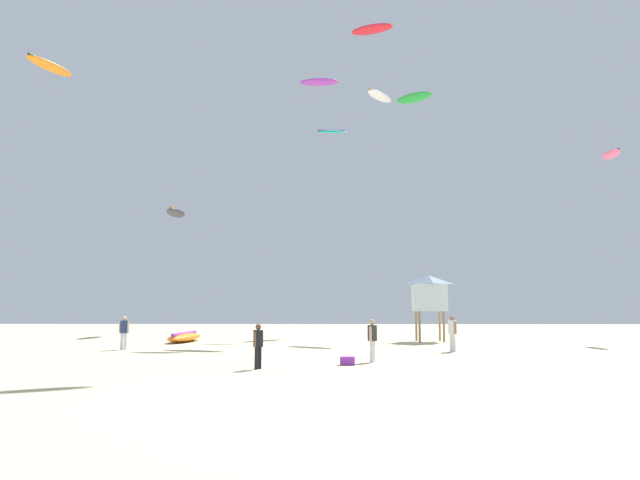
{
  "coord_description": "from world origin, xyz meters",
  "views": [
    {
      "loc": [
        0.69,
        -15.41,
        2.26
      ],
      "look_at": [
        0.0,
        21.65,
        6.18
      ],
      "focal_mm": 34.81,
      "sensor_mm": 36.0,
      "label": 1
    }
  ],
  "objects_px": {
    "kite_grounded_near": "(184,337)",
    "kite_aloft_5": "(50,66)",
    "person_right": "(452,331)",
    "kite_aloft_6": "(319,82)",
    "kite_aloft_8": "(611,154)",
    "lifeguard_tower": "(429,293)",
    "person_foreground": "(258,343)",
    "kite_aloft_0": "(176,213)",
    "person_midground": "(372,337)",
    "kite_aloft_3": "(380,96)",
    "cooler_box": "(347,361)",
    "kite_aloft_2": "(372,29)",
    "kite_aloft_4": "(332,131)",
    "person_left": "(124,330)",
    "kite_aloft_7": "(414,98)"
  },
  "relations": [
    {
      "from": "kite_grounded_near",
      "to": "kite_aloft_5",
      "type": "xyz_separation_m",
      "value": [
        -10.37,
        2.3,
        18.49
      ]
    },
    {
      "from": "person_right",
      "to": "kite_aloft_6",
      "type": "height_order",
      "value": "kite_aloft_6"
    },
    {
      "from": "person_right",
      "to": "kite_aloft_8",
      "type": "distance_m",
      "value": 21.04
    },
    {
      "from": "kite_grounded_near",
      "to": "lifeguard_tower",
      "type": "xyz_separation_m",
      "value": [
        15.38,
        0.74,
        2.76
      ]
    },
    {
      "from": "person_foreground",
      "to": "kite_aloft_0",
      "type": "relative_size",
      "value": 0.37
    },
    {
      "from": "kite_aloft_0",
      "to": "kite_aloft_6",
      "type": "xyz_separation_m",
      "value": [
        11.94,
        -7.67,
        8.19
      ]
    },
    {
      "from": "person_foreground",
      "to": "kite_aloft_5",
      "type": "distance_m",
      "value": 30.91
    },
    {
      "from": "person_midground",
      "to": "kite_aloft_3",
      "type": "distance_m",
      "value": 35.83
    },
    {
      "from": "kite_aloft_3",
      "to": "person_foreground",
      "type": "bearing_deg",
      "value": -102.32
    },
    {
      "from": "cooler_box",
      "to": "kite_aloft_8",
      "type": "relative_size",
      "value": 0.23
    },
    {
      "from": "kite_grounded_near",
      "to": "kite_aloft_6",
      "type": "xyz_separation_m",
      "value": [
        8.32,
        3.65,
        17.71
      ]
    },
    {
      "from": "kite_aloft_6",
      "to": "kite_aloft_8",
      "type": "bearing_deg",
      "value": -0.67
    },
    {
      "from": "cooler_box",
      "to": "kite_aloft_3",
      "type": "xyz_separation_m",
      "value": [
        3.82,
        30.73,
        21.01
      ]
    },
    {
      "from": "person_right",
      "to": "kite_aloft_2",
      "type": "xyz_separation_m",
      "value": [
        -2.63,
        17.32,
        23.51
      ]
    },
    {
      "from": "kite_aloft_2",
      "to": "kite_aloft_3",
      "type": "relative_size",
      "value": 0.95
    },
    {
      "from": "kite_aloft_2",
      "to": "kite_aloft_8",
      "type": "distance_m",
      "value": 20.81
    },
    {
      "from": "kite_aloft_4",
      "to": "person_left",
      "type": "bearing_deg",
      "value": -124.83
    },
    {
      "from": "person_midground",
      "to": "person_left",
      "type": "relative_size",
      "value": 0.99
    },
    {
      "from": "person_left",
      "to": "person_right",
      "type": "relative_size",
      "value": 0.97
    },
    {
      "from": "kite_aloft_4",
      "to": "kite_aloft_6",
      "type": "distance_m",
      "value": 5.42
    },
    {
      "from": "kite_aloft_6",
      "to": "kite_aloft_8",
      "type": "xyz_separation_m",
      "value": [
        20.17,
        -0.23,
        -5.37
      ]
    },
    {
      "from": "person_midground",
      "to": "kite_aloft_0",
      "type": "relative_size",
      "value": 0.4
    },
    {
      "from": "kite_grounded_near",
      "to": "kite_aloft_3",
      "type": "xyz_separation_m",
      "value": [
        13.6,
        15.84,
        20.87
      ]
    },
    {
      "from": "lifeguard_tower",
      "to": "cooler_box",
      "type": "height_order",
      "value": "lifeguard_tower"
    },
    {
      "from": "lifeguard_tower",
      "to": "kite_aloft_3",
      "type": "xyz_separation_m",
      "value": [
        -1.78,
        15.11,
        18.12
      ]
    },
    {
      "from": "kite_aloft_2",
      "to": "kite_aloft_4",
      "type": "distance_m",
      "value": 9.36
    },
    {
      "from": "kite_aloft_0",
      "to": "kite_aloft_6",
      "type": "bearing_deg",
      "value": -32.73
    },
    {
      "from": "kite_aloft_0",
      "to": "person_right",
      "type": "bearing_deg",
      "value": -45.81
    },
    {
      "from": "kite_aloft_8",
      "to": "kite_aloft_2",
      "type": "bearing_deg",
      "value": 159.58
    },
    {
      "from": "kite_aloft_8",
      "to": "kite_aloft_3",
      "type": "bearing_deg",
      "value": 140.15
    },
    {
      "from": "person_right",
      "to": "kite_aloft_3",
      "type": "relative_size",
      "value": 0.46
    },
    {
      "from": "person_midground",
      "to": "kite_aloft_8",
      "type": "distance_m",
      "value": 27.18
    },
    {
      "from": "person_left",
      "to": "kite_aloft_6",
      "type": "relative_size",
      "value": 0.62
    },
    {
      "from": "kite_aloft_4",
      "to": "kite_aloft_7",
      "type": "distance_m",
      "value": 6.85
    },
    {
      "from": "person_foreground",
      "to": "person_left",
      "type": "bearing_deg",
      "value": 158.33
    },
    {
      "from": "person_right",
      "to": "kite_aloft_4",
      "type": "xyz_separation_m",
      "value": [
        -5.91,
        16.48,
        14.79
      ]
    },
    {
      "from": "person_foreground",
      "to": "kite_aloft_2",
      "type": "relative_size",
      "value": 0.44
    },
    {
      "from": "person_foreground",
      "to": "kite_grounded_near",
      "type": "xyz_separation_m",
      "value": [
        -6.54,
        16.43,
        -0.64
      ]
    },
    {
      "from": "lifeguard_tower",
      "to": "kite_aloft_6",
      "type": "relative_size",
      "value": 1.5
    },
    {
      "from": "person_foreground",
      "to": "person_right",
      "type": "distance_m",
      "value": 12.06
    },
    {
      "from": "kite_aloft_5",
      "to": "kite_aloft_6",
      "type": "bearing_deg",
      "value": 4.14
    },
    {
      "from": "person_midground",
      "to": "person_left",
      "type": "bearing_deg",
      "value": 172.94
    },
    {
      "from": "person_left",
      "to": "kite_aloft_6",
      "type": "bearing_deg",
      "value": 144.25
    },
    {
      "from": "kite_grounded_near",
      "to": "kite_aloft_0",
      "type": "bearing_deg",
      "value": 107.73
    },
    {
      "from": "person_foreground",
      "to": "kite_aloft_3",
      "type": "relative_size",
      "value": 0.42
    },
    {
      "from": "kite_aloft_5",
      "to": "kite_aloft_6",
      "type": "distance_m",
      "value": 18.75
    },
    {
      "from": "kite_aloft_6",
      "to": "kite_aloft_7",
      "type": "distance_m",
      "value": 8.27
    },
    {
      "from": "kite_aloft_6",
      "to": "kite_grounded_near",
      "type": "bearing_deg",
      "value": -156.32
    },
    {
      "from": "cooler_box",
      "to": "kite_aloft_8",
      "type": "xyz_separation_m",
      "value": [
        18.71,
        18.31,
        12.48
      ]
    },
    {
      "from": "kite_aloft_0",
      "to": "kite_aloft_2",
      "type": "distance_m",
      "value": 21.91
    }
  ]
}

